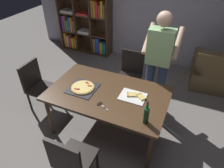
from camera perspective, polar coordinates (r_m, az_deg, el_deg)
name	(u,v)px	position (r m, az deg, el deg)	size (l,w,h in m)	color
ground_plane	(108,128)	(3.39, -1.04, -12.38)	(12.00, 12.00, 0.00)	gray
back_wall	(157,2)	(4.87, 12.56, 21.75)	(6.40, 0.10, 2.80)	#BCB7C6
dining_table	(108,96)	(2.92, -1.18, -3.46)	(1.70, 1.03, 0.75)	#4C331E
chair_near_camera	(71,159)	(2.47, -11.51, -20.21)	(0.42, 0.42, 0.90)	black
chair_far_side	(130,72)	(3.78, 5.20, 3.43)	(0.42, 0.42, 0.90)	black
chair_left_end	(37,84)	(3.68, -20.43, 0.03)	(0.42, 0.42, 0.90)	black
bookshelf	(84,16)	(5.41, -7.82, 18.65)	(1.40, 0.35, 1.95)	#513823
person_serving_pizza	(159,60)	(3.24, 13.06, 6.70)	(0.55, 0.54, 1.75)	#38476B
pepperoni_pizza_on_tray	(83,88)	(2.97, -8.29, -1.03)	(0.40, 0.40, 0.04)	#2D2D33
pizza_slices_on_towel	(134,96)	(2.81, 6.21, -3.42)	(0.37, 0.28, 0.03)	white
wine_bottle	(146,115)	(2.40, 9.67, -8.60)	(0.07, 0.07, 0.32)	#194723
kitchen_scissors	(101,105)	(2.67, -3.00, -6.01)	(0.20, 0.13, 0.01)	silver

